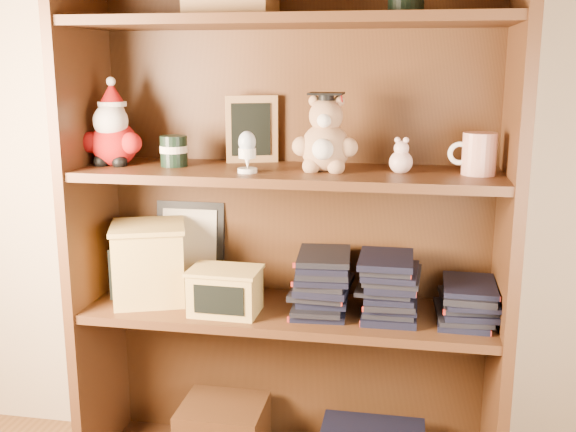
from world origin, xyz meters
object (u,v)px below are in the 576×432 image
at_px(teacher_mug, 478,154).
at_px(treats_box, 149,262).
at_px(bookcase, 290,226).
at_px(grad_teddy_bear, 325,141).

relative_size(teacher_mug, treats_box, 0.46).
distance_m(bookcase, treats_box, 0.43).
xyz_separation_m(bookcase, treats_box, (-0.41, -0.05, -0.11)).
bearing_deg(grad_teddy_bear, teacher_mug, 0.94).
xyz_separation_m(bookcase, grad_teddy_bear, (0.10, -0.06, 0.25)).
xyz_separation_m(bookcase, teacher_mug, (0.50, -0.05, 0.23)).
relative_size(bookcase, treats_box, 5.98).
height_order(teacher_mug, treats_box, teacher_mug).
distance_m(bookcase, grad_teddy_bear, 0.28).
distance_m(bookcase, teacher_mug, 0.55).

